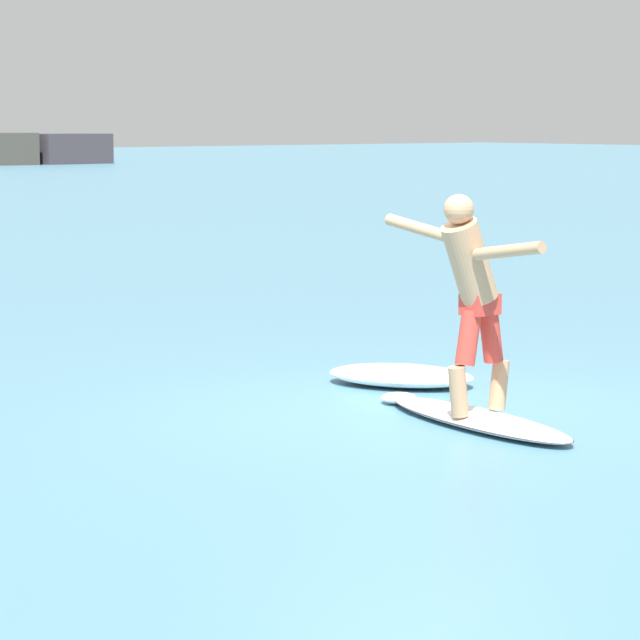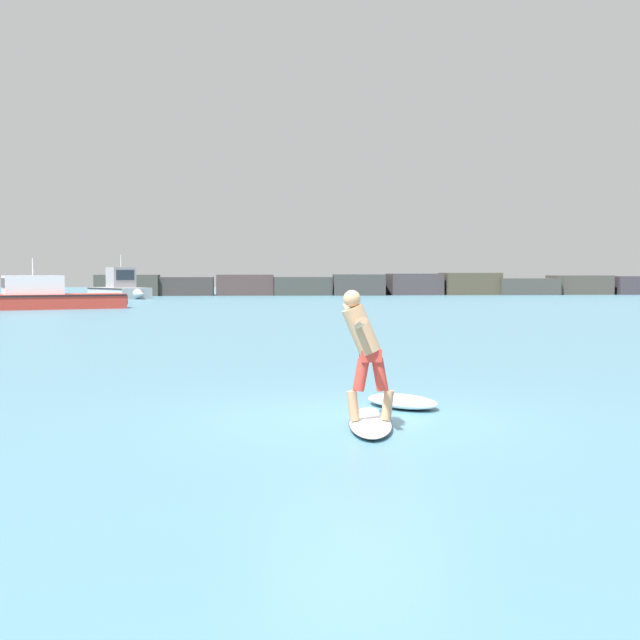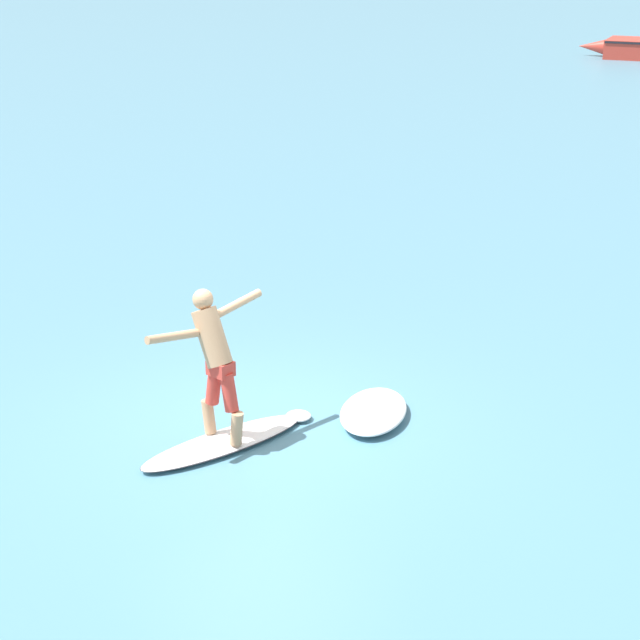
# 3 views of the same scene
# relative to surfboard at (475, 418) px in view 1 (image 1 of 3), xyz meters

# --- Properties ---
(ground_plane) EXTENTS (200.00, 200.00, 0.00)m
(ground_plane) POSITION_rel_surfboard_xyz_m (-0.10, 0.57, -0.05)
(ground_plane) COLOR teal
(surfboard) EXTENTS (0.78, 2.26, 0.23)m
(surfboard) POSITION_rel_surfboard_xyz_m (0.00, 0.00, 0.00)
(surfboard) COLOR white
(surfboard) RESTS_ON ground
(surfer) EXTENTS (0.69, 1.59, 1.67)m
(surfer) POSITION_rel_surfboard_xyz_m (-0.10, -0.04, 1.03)
(surfer) COLOR tan
(surfer) RESTS_ON surfboard
(wave_foam_at_tail) EXTENTS (1.31, 1.50, 0.17)m
(wave_foam_at_tail) POSITION_rel_surfboard_xyz_m (0.70, 1.64, 0.04)
(wave_foam_at_tail) COLOR white
(wave_foam_at_tail) RESTS_ON ground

